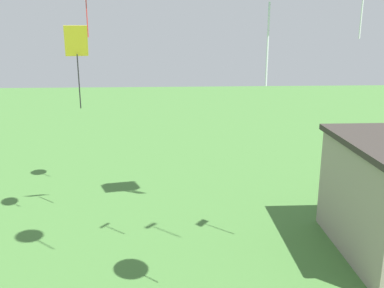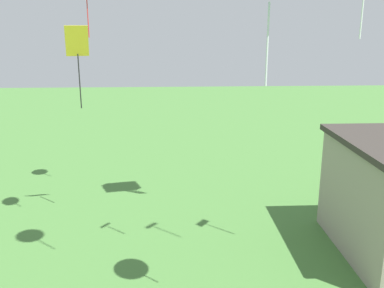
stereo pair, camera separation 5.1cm
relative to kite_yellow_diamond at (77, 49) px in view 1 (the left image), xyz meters
The scene contains 1 object.
kite_yellow_diamond is the anchor object (origin of this frame).
Camera 1 is at (-0.69, -4.19, 8.70)m, focal length 40.00 mm.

